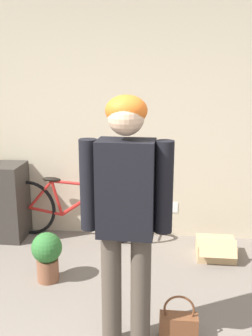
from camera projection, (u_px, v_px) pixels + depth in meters
wall_back at (127, 124)px, 4.35m from camera, size 8.00×0.07×2.60m
person at (126, 203)px, 2.53m from camera, size 0.60×0.26×1.74m
bicycle at (72, 209)px, 4.43m from camera, size 1.70×0.46×0.72m
handbag at (179, 325)px, 2.81m from camera, size 0.28×0.12×0.35m
cardboard_box at (216, 249)px, 4.04m from camera, size 0.39×0.40×0.25m
potted_plant at (47, 254)px, 3.56m from camera, size 0.28×0.28×0.46m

